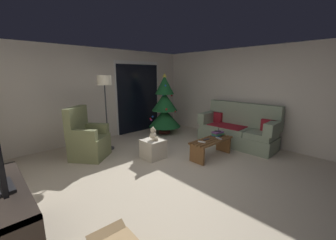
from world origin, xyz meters
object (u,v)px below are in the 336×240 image
teddy_bear_cream (153,134)px  remote_silver (219,138)px  ottoman (153,149)px  book_stack (218,134)px  cell_phone (218,131)px  christmas_tree (165,107)px  armchair (87,140)px  remote_graphite (206,139)px  remote_white (202,142)px  media_shelf (4,229)px  couch (238,130)px  floor_lamp (105,87)px  coffee_table (211,145)px

teddy_bear_cream → remote_silver: bearing=-39.6°
teddy_bear_cream → ottoman: bearing=139.0°
book_stack → cell_phone: (-0.00, 0.00, 0.06)m
christmas_tree → armchair: bearing=-173.3°
remote_graphite → book_stack: (0.45, 0.01, 0.04)m
remote_white → teddy_bear_cream: (-0.64, 0.82, 0.12)m
ottoman → teddy_bear_cream: 0.33m
cell_phone → ottoman: bearing=125.9°
remote_silver → remote_graphite: bearing=-12.7°
media_shelf → ottoman: (2.68, 1.03, -0.14)m
couch → christmas_tree: bearing=107.6°
remote_silver → teddy_bear_cream: 1.45m
book_stack → christmas_tree: bearing=84.5°
cell_phone → christmas_tree: (0.20, 2.06, 0.31)m
armchair → book_stack: bearing=-36.8°
remote_white → remote_silver: bearing=-29.3°
remote_silver → remote_white: same height
book_stack → christmas_tree: 2.10m
book_stack → christmas_tree: christmas_tree is taller
floor_lamp → teddy_bear_cream: size_ratio=6.25×
christmas_tree → ottoman: (-1.50, -1.29, -0.61)m
coffee_table → remote_silver: size_ratio=7.05×
remote_silver → media_shelf: 3.80m
couch → book_stack: (-0.86, 0.04, 0.06)m
couch → teddy_bear_cream: couch is taller
ottoman → media_shelf: bearing=-158.9°
remote_white → armchair: 2.48m
christmas_tree → floor_lamp: bearing=-177.3°
christmas_tree → teddy_bear_cream: christmas_tree is taller
floor_lamp → ottoman: (0.46, -1.19, -1.30)m
remote_graphite → armchair: size_ratio=0.14×
cell_phone → ottoman: cell_phone is taller
armchair → media_shelf: (-1.64, -2.02, -0.05)m
ottoman → remote_silver: bearing=-39.6°
remote_silver → media_shelf: size_ratio=0.11×
remote_graphite → remote_silver: bearing=-107.5°
remote_graphite → remote_white: bearing=111.4°
christmas_tree → armchair: (-2.55, -0.30, -0.42)m
armchair → remote_silver: bearing=-41.5°
couch → ottoman: (-2.17, 0.81, -0.19)m
remote_white → christmas_tree: christmas_tree is taller
remote_white → christmas_tree: bearing=50.8°
remote_graphite → armchair: (-1.91, 1.77, -0.02)m
floor_lamp → media_shelf: (-2.22, -2.23, -1.16)m
book_stack → teddy_bear_cream: (-1.30, 0.77, 0.08)m
couch → christmas_tree: (-0.66, 2.10, 0.42)m
cell_phone → remote_graphite: bearing=158.2°
couch → remote_white: size_ratio=12.63×
media_shelf → ottoman: size_ratio=3.18×
coffee_table → armchair: armchair is taller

